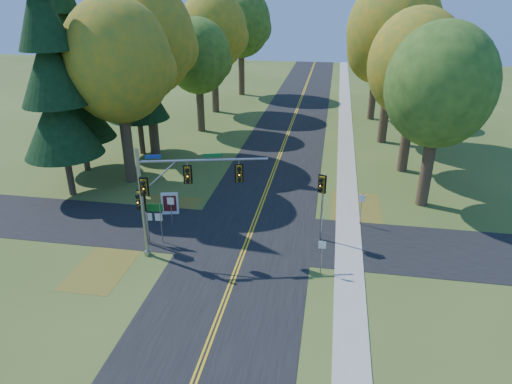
% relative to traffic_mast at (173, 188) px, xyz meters
% --- Properties ---
extents(ground, '(160.00, 160.00, 0.00)m').
position_rel_traffic_mast_xyz_m(ground, '(3.75, 0.91, -4.24)').
color(ground, '#354F1B').
rests_on(ground, ground).
extents(road_main, '(8.00, 160.00, 0.02)m').
position_rel_traffic_mast_xyz_m(road_main, '(3.75, 0.91, -4.23)').
color(road_main, black).
rests_on(road_main, ground).
extents(road_cross, '(60.00, 6.00, 0.02)m').
position_rel_traffic_mast_xyz_m(road_cross, '(3.75, 2.91, -4.23)').
color(road_cross, black).
rests_on(road_cross, ground).
extents(centerline_left, '(0.10, 160.00, 0.01)m').
position_rel_traffic_mast_xyz_m(centerline_left, '(3.65, 0.91, -4.21)').
color(centerline_left, gold).
rests_on(centerline_left, road_main).
extents(centerline_right, '(0.10, 160.00, 0.01)m').
position_rel_traffic_mast_xyz_m(centerline_right, '(3.85, 0.91, -4.21)').
color(centerline_right, gold).
rests_on(centerline_right, road_main).
extents(sidewalk_east, '(1.60, 160.00, 0.06)m').
position_rel_traffic_mast_xyz_m(sidewalk_east, '(9.95, 0.91, -4.21)').
color(sidewalk_east, '#9E998E').
rests_on(sidewalk_east, ground).
extents(leaf_patch_w_near, '(4.00, 6.00, 0.00)m').
position_rel_traffic_mast_xyz_m(leaf_patch_w_near, '(-2.75, 4.91, -4.23)').
color(leaf_patch_w_near, brown).
rests_on(leaf_patch_w_near, ground).
extents(leaf_patch_e, '(3.50, 8.00, 0.00)m').
position_rel_traffic_mast_xyz_m(leaf_patch_e, '(10.55, 6.91, -4.23)').
color(leaf_patch_e, brown).
rests_on(leaf_patch_e, ground).
extents(leaf_patch_w_far, '(3.00, 5.00, 0.00)m').
position_rel_traffic_mast_xyz_m(leaf_patch_w_far, '(-3.75, -2.09, -4.23)').
color(leaf_patch_w_far, brown).
rests_on(leaf_patch_w_far, ground).
extents(tree_w_a, '(8.00, 8.00, 14.15)m').
position_rel_traffic_mast_xyz_m(tree_w_a, '(-7.38, 10.29, 5.25)').
color(tree_w_a, '#38281C').
rests_on(tree_w_a, ground).
extents(tree_e_a, '(7.20, 7.20, 12.73)m').
position_rel_traffic_mast_xyz_m(tree_e_a, '(15.31, 9.69, 4.29)').
color(tree_e_a, '#38281C').
rests_on(tree_e_a, ground).
extents(tree_w_b, '(8.60, 8.60, 15.38)m').
position_rel_traffic_mast_xyz_m(tree_w_b, '(-7.98, 17.20, 6.13)').
color(tree_w_b, '#38281C').
rests_on(tree_w_b, ground).
extents(tree_e_b, '(7.60, 7.60, 13.33)m').
position_rel_traffic_mast_xyz_m(tree_e_b, '(14.72, 16.49, 4.66)').
color(tree_e_b, '#38281C').
rests_on(tree_e_b, ground).
extents(tree_w_c, '(6.80, 6.80, 11.91)m').
position_rel_traffic_mast_xyz_m(tree_w_c, '(-5.79, 25.38, 3.71)').
color(tree_w_c, '#38281C').
rests_on(tree_w_c, ground).
extents(tree_e_c, '(8.80, 8.80, 15.79)m').
position_rel_traffic_mast_xyz_m(tree_e_c, '(13.63, 24.60, 6.42)').
color(tree_e_c, '#38281C').
rests_on(tree_e_c, ground).
extents(tree_w_d, '(8.20, 8.20, 14.56)m').
position_rel_traffic_mast_xyz_m(tree_w_d, '(-6.38, 34.10, 5.54)').
color(tree_w_d, '#38281C').
rests_on(tree_w_d, ground).
extents(tree_e_d, '(7.00, 7.00, 12.32)m').
position_rel_traffic_mast_xyz_m(tree_e_d, '(13.01, 33.78, 4.00)').
color(tree_e_d, '#38281C').
rests_on(tree_e_d, ground).
extents(tree_w_e, '(8.40, 8.40, 14.97)m').
position_rel_traffic_mast_xyz_m(tree_w_e, '(-5.18, 45.00, 5.84)').
color(tree_w_e, '#38281C').
rests_on(tree_w_e, ground).
extents(tree_e_e, '(7.80, 7.80, 13.74)m').
position_rel_traffic_mast_xyz_m(tree_e_e, '(14.22, 44.49, 4.95)').
color(tree_e_e, '#38281C').
rests_on(tree_e_e, ground).
extents(pine_a, '(5.60, 5.60, 19.48)m').
position_rel_traffic_mast_xyz_m(pine_a, '(-10.75, 6.91, 4.94)').
color(pine_a, '#38281C').
rests_on(pine_a, ground).
extents(pine_b, '(5.60, 5.60, 17.31)m').
position_rel_traffic_mast_xyz_m(pine_b, '(-12.25, 11.91, 3.92)').
color(pine_b, '#38281C').
rests_on(pine_b, ground).
extents(pine_c, '(5.60, 5.60, 20.56)m').
position_rel_traffic_mast_xyz_m(pine_c, '(-9.25, 16.91, 5.45)').
color(pine_c, '#38281C').
rests_on(pine_c, ground).
extents(traffic_mast, '(7.08, 2.15, 6.59)m').
position_rel_traffic_mast_xyz_m(traffic_mast, '(0.00, 0.00, 0.00)').
color(traffic_mast, gray).
rests_on(traffic_mast, ground).
extents(east_signal_pole, '(0.49, 0.59, 4.44)m').
position_rel_traffic_mast_xyz_m(east_signal_pole, '(8.13, 2.98, -0.87)').
color(east_signal_pole, gray).
rests_on(east_signal_pole, ground).
extents(ped_signal_pole, '(0.57, 0.68, 3.73)m').
position_rel_traffic_mast_xyz_m(ped_signal_pole, '(-2.21, 0.57, -1.46)').
color(ped_signal_pole, gray).
rests_on(ped_signal_pole, ground).
extents(route_sign_cluster, '(1.25, 0.18, 2.68)m').
position_rel_traffic_mast_xyz_m(route_sign_cluster, '(-1.83, 1.11, -2.35)').
color(route_sign_cluster, gray).
rests_on(route_sign_cluster, ground).
extents(info_kiosk, '(1.17, 0.42, 1.61)m').
position_rel_traffic_mast_xyz_m(info_kiosk, '(-2.23, 4.96, -3.44)').
color(info_kiosk, white).
rests_on(info_kiosk, ground).
extents(reg_sign_e_north, '(0.42, 0.13, 2.25)m').
position_rel_traffic_mast_xyz_m(reg_sign_e_north, '(10.71, 5.60, -2.70)').
color(reg_sign_e_north, gray).
rests_on(reg_sign_e_north, ground).
extents(reg_sign_e_south, '(0.40, 0.07, 2.09)m').
position_rel_traffic_mast_xyz_m(reg_sign_e_south, '(8.38, -0.61, -2.81)').
color(reg_sign_e_south, gray).
rests_on(reg_sign_e_south, ground).
extents(reg_sign_w, '(0.45, 0.07, 2.34)m').
position_rel_traffic_mast_xyz_m(reg_sign_w, '(-1.36, 2.90, -2.64)').
color(reg_sign_w, gray).
rests_on(reg_sign_w, ground).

